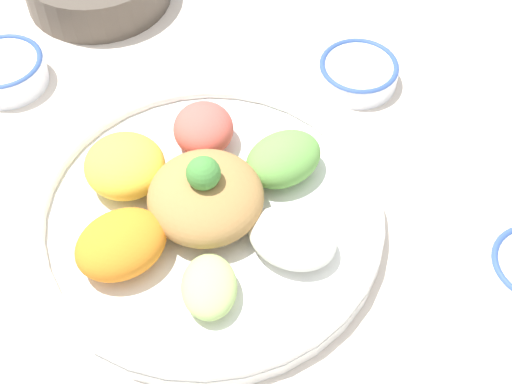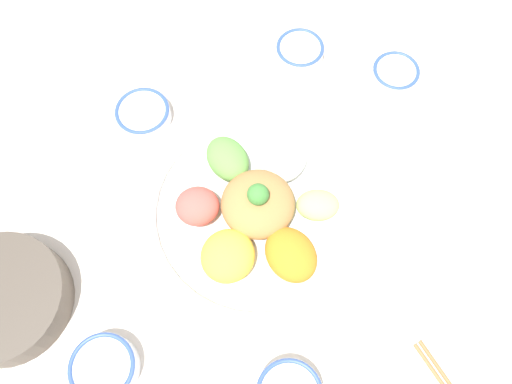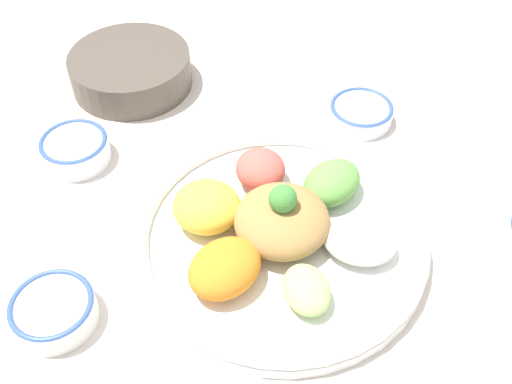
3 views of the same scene
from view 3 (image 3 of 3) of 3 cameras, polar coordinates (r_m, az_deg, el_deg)
The scene contains 6 objects.
ground_plane at distance 0.82m, azimuth 1.47°, elevation -6.02°, with size 2.40×2.40×0.00m, color silver.
salad_platter at distance 0.81m, azimuth 2.19°, elevation -3.74°, with size 0.40×0.40×0.11m.
sauce_bowl_red at distance 0.79m, azimuth -18.72°, elevation -10.63°, with size 0.10×0.10×0.04m.
rice_bowl_plain at distance 1.02m, azimuth 9.97°, elevation 7.49°, with size 0.11×0.11×0.03m.
sauce_bowl_far at distance 0.97m, azimuth -16.84°, elevation 3.98°, with size 0.10×0.10×0.04m.
side_serving_bowl at distance 1.10m, azimuth -11.86°, elevation 11.48°, with size 0.21×0.21×0.06m.
Camera 3 is at (-0.49, -0.06, 0.66)m, focal length 42.00 mm.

